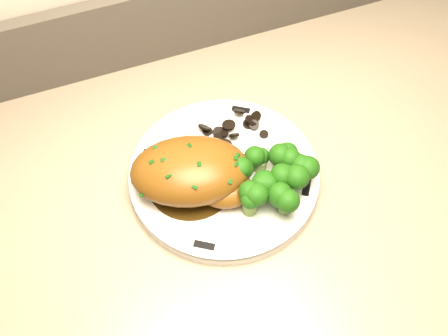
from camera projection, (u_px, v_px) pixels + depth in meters
name	position (u px, v px, depth m)	size (l,w,h in m)	color
plate	(224.00, 176.00, 0.72)	(0.24, 0.24, 0.02)	white
rim_accent_0	(241.00, 110.00, 0.77)	(0.03, 0.01, 0.00)	black
rim_accent_1	(145.00, 157.00, 0.72)	(0.03, 0.01, 0.00)	black
rim_accent_2	(204.00, 245.00, 0.65)	(0.03, 0.01, 0.00)	black
rim_accent_3	(306.00, 188.00, 0.70)	(0.03, 0.01, 0.00)	black
gravy_pool	(191.00, 183.00, 0.70)	(0.11, 0.11, 0.00)	#39250A
chicken_breast	(194.00, 173.00, 0.68)	(0.17, 0.14, 0.06)	brown
mushroom_pile	(234.00, 132.00, 0.74)	(0.07, 0.05, 0.02)	black
broccoli_florets	(272.00, 178.00, 0.68)	(0.10, 0.09, 0.04)	olive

